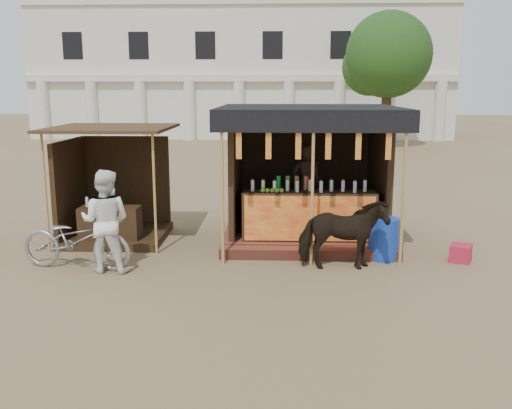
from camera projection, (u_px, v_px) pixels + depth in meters
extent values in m
plane|color=#846B4C|center=(252.00, 294.00, 8.86)|extent=(120.00, 120.00, 0.00)
cube|color=brown|center=(306.00, 232.00, 12.23)|extent=(3.40, 2.80, 0.22)
cube|color=brown|center=(310.00, 253.00, 10.71)|extent=(3.40, 0.35, 0.20)
cube|color=#322112|center=(309.00, 215.00, 11.18)|extent=(2.60, 0.55, 0.95)
cube|color=red|center=(310.00, 219.00, 10.90)|extent=(2.50, 0.02, 0.88)
cube|color=#322112|center=(305.00, 162.00, 13.18)|extent=(3.00, 0.12, 2.50)
cube|color=#322112|center=(236.00, 169.00, 12.01)|extent=(0.12, 2.50, 2.50)
cube|color=#322112|center=(379.00, 170.00, 11.89)|extent=(0.12, 2.50, 2.50)
cube|color=black|center=(309.00, 108.00, 11.50)|extent=(3.60, 3.60, 0.06)
cube|color=black|center=(314.00, 122.00, 9.79)|extent=(3.60, 0.06, 0.36)
cylinder|color=tan|center=(222.00, 190.00, 10.12)|extent=(0.06, 0.06, 2.75)
cylinder|color=tan|center=(312.00, 190.00, 10.06)|extent=(0.06, 0.06, 2.75)
cylinder|color=tan|center=(404.00, 191.00, 10.00)|extent=(0.06, 0.06, 2.75)
cube|color=red|center=(239.00, 143.00, 9.95)|extent=(0.10, 0.02, 0.55)
cube|color=red|center=(268.00, 143.00, 9.93)|extent=(0.10, 0.02, 0.55)
cube|color=red|center=(298.00, 144.00, 9.91)|extent=(0.10, 0.02, 0.55)
cube|color=red|center=(328.00, 144.00, 9.89)|extent=(0.10, 0.02, 0.55)
cube|color=red|center=(358.00, 144.00, 9.87)|extent=(0.10, 0.02, 0.55)
cube|color=red|center=(389.00, 144.00, 9.85)|extent=(0.10, 0.02, 0.55)
imported|color=black|center=(307.00, 186.00, 12.12)|extent=(0.67, 0.47, 1.76)
cube|color=#322112|center=(118.00, 235.00, 12.09)|extent=(2.00, 2.00, 0.15)
cube|color=#322112|center=(128.00, 183.00, 12.83)|extent=(1.90, 0.10, 2.10)
cube|color=#322112|center=(71.00, 190.00, 11.93)|extent=(0.10, 1.90, 2.10)
cube|color=#472D19|center=(111.00, 128.00, 11.54)|extent=(2.40, 2.40, 0.06)
cylinder|color=tan|center=(46.00, 193.00, 10.89)|extent=(0.05, 0.05, 2.35)
cylinder|color=tan|center=(155.00, 194.00, 10.80)|extent=(0.05, 0.05, 2.35)
cube|color=#322112|center=(110.00, 226.00, 11.54)|extent=(1.20, 0.50, 0.80)
imported|color=black|center=(343.00, 234.00, 9.95)|extent=(1.55, 0.77, 1.28)
imported|color=gray|center=(76.00, 240.00, 10.03)|extent=(2.10, 0.99, 1.06)
imported|color=white|center=(105.00, 221.00, 9.82)|extent=(0.91, 0.72, 1.79)
cylinder|color=#1637A5|center=(383.00, 239.00, 10.63)|extent=(0.70, 0.70, 0.78)
cube|color=#A81C31|center=(461.00, 253.00, 10.53)|extent=(0.50, 0.53, 0.31)
cube|color=#197325|center=(356.00, 240.00, 11.29)|extent=(0.72, 0.60, 0.40)
cube|color=white|center=(357.00, 228.00, 11.24)|extent=(0.75, 0.63, 0.06)
cube|color=silver|center=(243.00, 74.00, 37.49)|extent=(26.00, 7.00, 8.00)
cube|color=silver|center=(239.00, 78.00, 34.03)|extent=(26.00, 0.50, 0.40)
cube|color=silver|center=(239.00, 2.00, 33.25)|extent=(26.00, 0.30, 0.25)
cylinder|color=silver|center=(44.00, 110.00, 34.88)|extent=(0.70, 0.70, 3.60)
cylinder|color=silver|center=(92.00, 110.00, 34.76)|extent=(0.70, 0.70, 3.60)
cylinder|color=silver|center=(141.00, 110.00, 34.64)|extent=(0.70, 0.70, 3.60)
cylinder|color=silver|center=(190.00, 110.00, 34.53)|extent=(0.70, 0.70, 3.60)
cylinder|color=silver|center=(239.00, 110.00, 34.41)|extent=(0.70, 0.70, 3.60)
cylinder|color=silver|center=(289.00, 110.00, 34.30)|extent=(0.70, 0.70, 3.60)
cylinder|color=silver|center=(339.00, 110.00, 34.18)|extent=(0.70, 0.70, 3.60)
cylinder|color=silver|center=(389.00, 110.00, 34.07)|extent=(0.70, 0.70, 3.60)
cylinder|color=silver|center=(440.00, 111.00, 33.95)|extent=(0.70, 0.70, 3.60)
cylinder|color=#382314|center=(386.00, 110.00, 29.76)|extent=(0.50, 0.50, 4.00)
sphere|color=#2A4F1B|center=(389.00, 55.00, 29.19)|extent=(4.40, 4.40, 4.40)
sphere|color=#2A4F1B|center=(370.00, 67.00, 29.93)|extent=(2.99, 2.99, 2.99)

